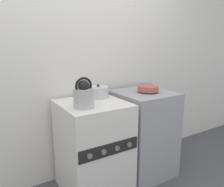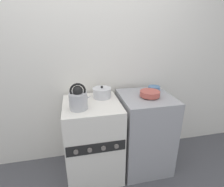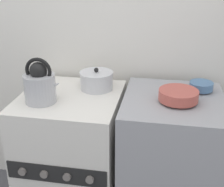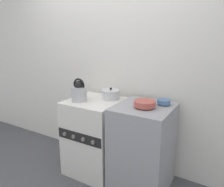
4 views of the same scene
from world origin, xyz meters
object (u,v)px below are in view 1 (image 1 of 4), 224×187
(stove, at_px, (93,147))
(small_ceramic_bowl, at_px, (146,86))
(cooking_pot, at_px, (98,92))
(enamel_bowl, at_px, (148,89))
(kettle, at_px, (84,96))

(stove, bearing_deg, small_ceramic_bowl, 10.29)
(cooking_pot, distance_m, enamel_bowl, 0.53)
(stove, height_order, small_ceramic_bowl, small_ceramic_bowl)
(cooking_pot, bearing_deg, enamel_bowl, -19.87)
(kettle, distance_m, enamel_bowl, 0.77)
(stove, bearing_deg, kettle, -140.29)
(kettle, height_order, enamel_bowl, kettle)
(kettle, xyz_separation_m, cooking_pot, (0.27, 0.25, -0.05))
(enamel_bowl, distance_m, small_ceramic_bowl, 0.23)
(kettle, height_order, small_ceramic_bowl, kettle)
(stove, relative_size, small_ceramic_bowl, 6.53)
(kettle, height_order, cooking_pot, kettle)
(kettle, xyz_separation_m, small_ceramic_bowl, (0.90, 0.25, -0.04))
(enamel_bowl, bearing_deg, cooking_pot, 160.13)
(enamel_bowl, bearing_deg, stove, 176.09)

